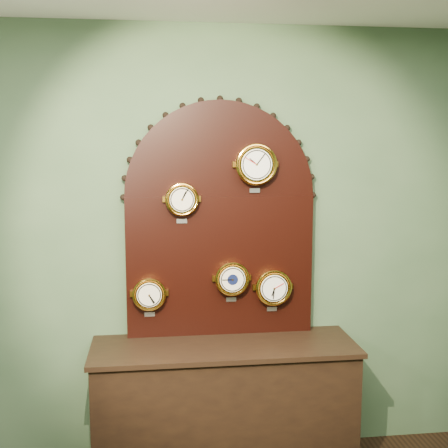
{
  "coord_description": "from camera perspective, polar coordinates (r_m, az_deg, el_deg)",
  "views": [
    {
      "loc": [
        -0.43,
        -1.14,
        2.07
      ],
      "look_at": [
        0.0,
        2.25,
        1.58
      ],
      "focal_mm": 45.93,
      "sensor_mm": 36.0,
      "label": 1
    }
  ],
  "objects": [
    {
      "name": "display_board",
      "position": [
        3.64,
        -0.4,
        1.16
      ],
      "size": [
        1.26,
        0.06,
        1.53
      ],
      "color": "black",
      "rests_on": "shop_counter"
    },
    {
      "name": "arabic_clock",
      "position": [
        3.58,
        3.19,
        5.94
      ],
      "size": [
        0.26,
        0.08,
        0.31
      ],
      "color": "gold",
      "rests_on": "display_board"
    },
    {
      "name": "barometer",
      "position": [
        3.66,
        0.8,
        -5.45
      ],
      "size": [
        0.22,
        0.08,
        0.27
      ],
      "color": "gold",
      "rests_on": "display_board"
    },
    {
      "name": "tide_clock",
      "position": [
        3.72,
        4.92,
        -6.3
      ],
      "size": [
        0.24,
        0.08,
        0.29
      ],
      "color": "gold",
      "rests_on": "display_board"
    },
    {
      "name": "wall_back",
      "position": [
        3.72,
        -0.48,
        -2.2
      ],
      "size": [
        4.0,
        0.0,
        4.0
      ],
      "primitive_type": "plane",
      "rotation": [
        1.57,
        0.0,
        0.0
      ],
      "color": "#466142",
      "rests_on": "ground"
    },
    {
      "name": "roman_clock",
      "position": [
        3.54,
        -4.22,
        2.47
      ],
      "size": [
        0.21,
        0.08,
        0.26
      ],
      "color": "gold",
      "rests_on": "display_board"
    },
    {
      "name": "shop_counter",
      "position": [
        3.78,
        0.04,
        -18.03
      ],
      "size": [
        1.6,
        0.5,
        0.8
      ],
      "primitive_type": "cube",
      "color": "black",
      "rests_on": "ground_plane"
    },
    {
      "name": "hygrometer",
      "position": [
        3.65,
        -7.45,
        -6.92
      ],
      "size": [
        0.21,
        0.08,
        0.26
      ],
      "color": "gold",
      "rests_on": "display_board"
    }
  ]
}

